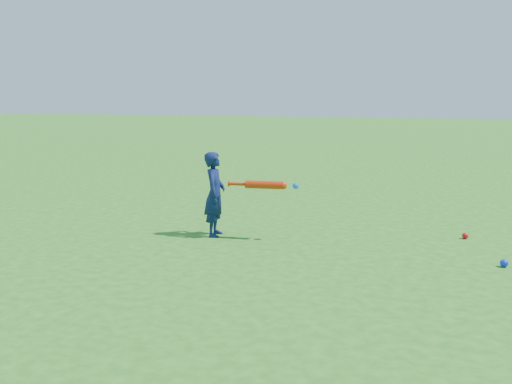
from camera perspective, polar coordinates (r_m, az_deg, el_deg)
ground at (r=7.26m, az=0.52°, el=-3.59°), size 80.00×80.00×0.00m
child at (r=6.78m, az=-4.14°, el=-0.22°), size 0.31×0.41×1.01m
ground_ball_red at (r=7.13m, az=20.19°, el=-4.12°), size 0.07×0.07×0.07m
ground_ball_blue at (r=6.11m, az=23.57°, el=-6.54°), size 0.08×0.08×0.08m
bat_swing at (r=6.55m, az=1.15°, el=0.71°), size 0.83×0.17×0.09m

